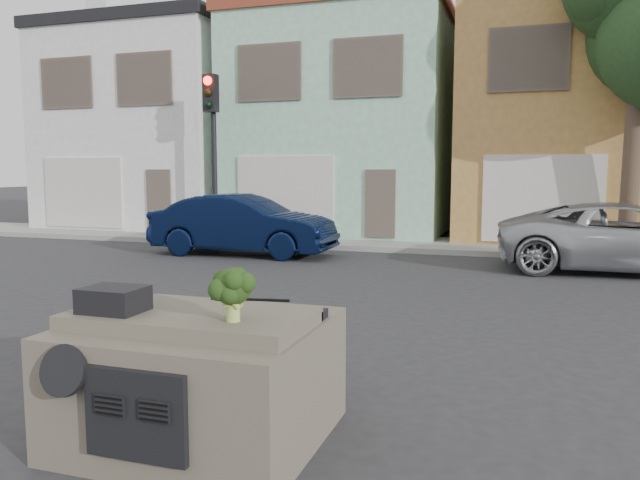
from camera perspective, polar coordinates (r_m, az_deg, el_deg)
The scene contains 13 objects.
ground_plane at distance 8.22m, azimuth -0.37°, elevation -9.45°, with size 120.00×120.00×0.00m, color #303033.
sidewalk at distance 18.29m, azimuth 10.22°, elevation -0.46°, with size 40.00×3.00×0.15m, color gray.
townhouse_white at distance 25.86m, azimuth -13.48°, elevation 9.69°, with size 7.20×8.20×7.55m, color white.
townhouse_mint at distance 22.85m, azimuth 3.00°, elevation 10.30°, with size 7.20×8.20×7.55m, color #A2D8B6.
townhouse_tan at distance 22.09m, azimuth 22.42°, elevation 9.95°, with size 7.20×8.20×7.55m, color #BA8947.
navy_sedan at distance 16.64m, azimuth -6.99°, elevation -1.35°, with size 1.69×4.84×1.60m, color black.
silver_pickup at distance 15.31m, azimuth 26.14°, elevation -2.65°, with size 2.53×5.49×1.53m, color #A9ABB1.
traffic_signal at distance 19.24m, azimuth -9.78°, elevation 7.28°, with size 0.40×0.40×5.10m, color black.
tree_near at distance 17.58m, azimuth 26.91°, elevation 12.32°, with size 4.40×4.00×8.50m, color #23411E.
car_dashboard at distance 5.42m, azimuth -10.79°, elevation -11.87°, with size 2.00×1.80×1.12m, color #645C4D.
instrument_hump at distance 5.28m, azimuth -18.34°, elevation -5.18°, with size 0.48×0.38×0.20m, color black.
wiper_arm at distance 5.48m, azimuth -6.41°, elevation -5.42°, with size 0.70×0.03×0.02m, color black.
broccoli at distance 4.72m, azimuth -7.98°, elevation -4.91°, with size 0.34×0.34×0.42m, color #1B310F.
Camera 1 is at (2.53, -7.49, 2.26)m, focal length 35.00 mm.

